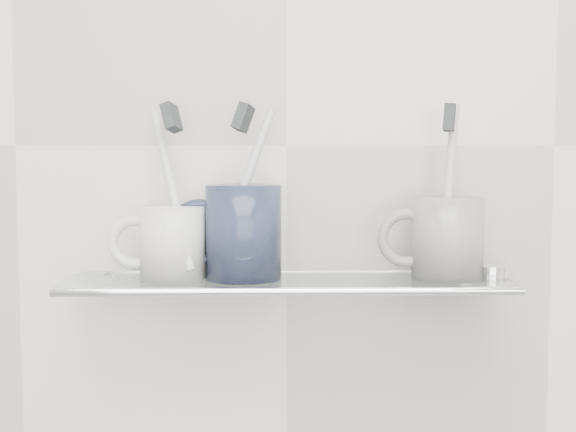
{
  "coord_description": "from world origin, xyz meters",
  "views": [
    {
      "loc": [
        -0.02,
        0.15,
        1.25
      ],
      "look_at": [
        0.0,
        1.04,
        1.17
      ],
      "focal_mm": 50.0,
      "sensor_mm": 36.0,
      "label": 1
    }
  ],
  "objects_px": {
    "shelf_glass": "(287,283)",
    "mug_center": "(244,232)",
    "mug_left": "(173,243)",
    "mug_right": "(448,238)"
  },
  "relations": [
    {
      "from": "mug_right",
      "to": "mug_center",
      "type": "bearing_deg",
      "value": -160.91
    },
    {
      "from": "mug_left",
      "to": "shelf_glass",
      "type": "bearing_deg",
      "value": 21.62
    },
    {
      "from": "mug_right",
      "to": "mug_left",
      "type": "bearing_deg",
      "value": -160.91
    },
    {
      "from": "shelf_glass",
      "to": "mug_right",
      "type": "relative_size",
      "value": 5.48
    },
    {
      "from": "mug_center",
      "to": "mug_right",
      "type": "xyz_separation_m",
      "value": [
        0.23,
        0.0,
        -0.01
      ]
    },
    {
      "from": "mug_left",
      "to": "mug_right",
      "type": "bearing_deg",
      "value": 23.84
    },
    {
      "from": "shelf_glass",
      "to": "mug_right",
      "type": "height_order",
      "value": "mug_right"
    },
    {
      "from": "shelf_glass",
      "to": "mug_left",
      "type": "bearing_deg",
      "value": 177.78
    },
    {
      "from": "mug_center",
      "to": "mug_right",
      "type": "distance_m",
      "value": 0.23
    },
    {
      "from": "shelf_glass",
      "to": "mug_center",
      "type": "distance_m",
      "value": 0.08
    }
  ]
}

